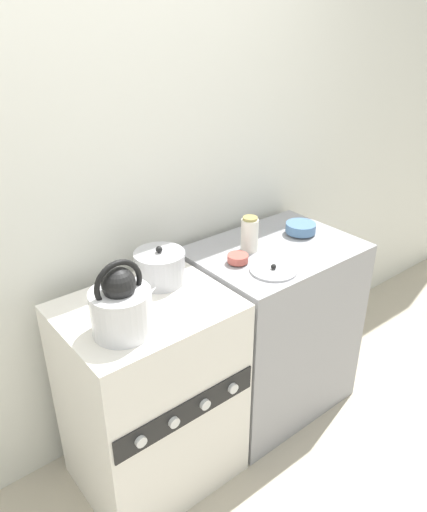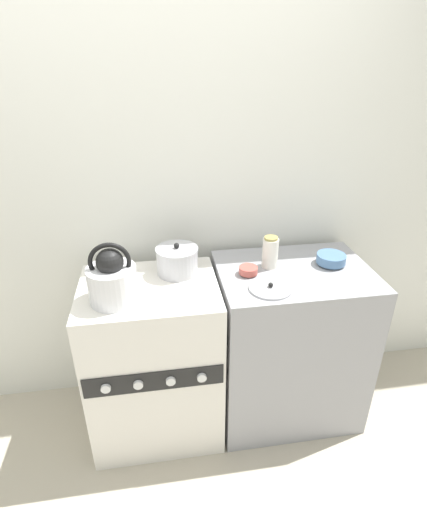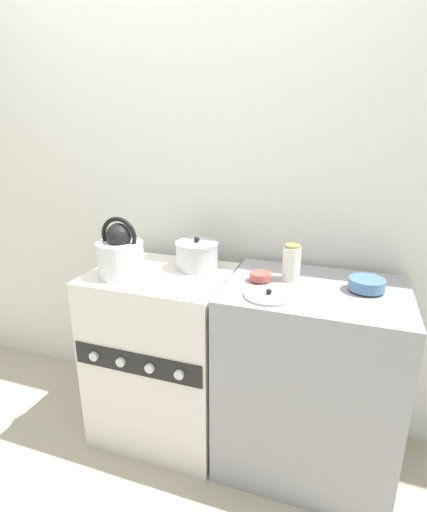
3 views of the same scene
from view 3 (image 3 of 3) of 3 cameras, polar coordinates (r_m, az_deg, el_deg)
ground_plane at (r=2.26m, az=-10.00°, el=-26.95°), size 12.00×12.00×0.00m
wall_back at (r=2.20m, az=-3.64°, el=9.22°), size 7.00×0.06×2.50m
stove at (r=2.16m, az=-7.21°, el=-13.76°), size 0.67×0.55×0.91m
counter at (r=2.00m, az=13.40°, el=-16.74°), size 0.78×0.58×0.93m
kettle at (r=1.91m, az=-13.12°, el=0.29°), size 0.27×0.22×0.29m
cooking_pot at (r=1.98m, az=-2.38°, el=0.11°), size 0.21×0.21×0.16m
enamel_bowl at (r=1.80m, az=21.03°, el=-3.78°), size 0.15×0.15×0.06m
small_ceramic_bowl at (r=1.80m, az=6.69°, el=-2.91°), size 0.09×0.09×0.04m
storage_jar at (r=1.82m, az=11.09°, el=-0.96°), size 0.08×0.08×0.17m
loose_pot_lid at (r=1.66m, az=7.89°, el=-5.57°), size 0.20×0.20×0.03m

